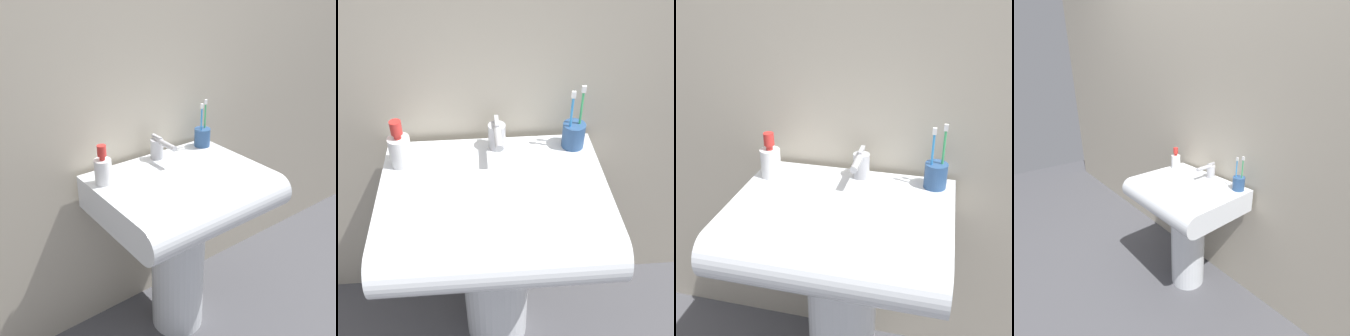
% 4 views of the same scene
% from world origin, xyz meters
% --- Properties ---
extents(ground_plane, '(6.00, 6.00, 0.00)m').
position_xyz_m(ground_plane, '(0.00, 0.00, 0.00)').
color(ground_plane, '#4C4C51').
rests_on(ground_plane, ground).
extents(wall_back, '(5.00, 0.05, 2.40)m').
position_xyz_m(wall_back, '(0.00, 0.26, 1.20)').
color(wall_back, '#B7AD99').
rests_on(wall_back, ground).
extents(sink_pedestal, '(0.22, 0.22, 0.59)m').
position_xyz_m(sink_pedestal, '(0.00, 0.00, 0.30)').
color(sink_pedestal, white).
rests_on(sink_pedestal, ground).
extents(sink_basin, '(0.62, 0.50, 0.13)m').
position_xyz_m(sink_basin, '(0.00, -0.05, 0.66)').
color(sink_basin, white).
rests_on(sink_basin, sink_pedestal).
extents(faucet, '(0.05, 0.14, 0.10)m').
position_xyz_m(faucet, '(0.02, 0.16, 0.77)').
color(faucet, '#B7B7BC').
rests_on(faucet, sink_basin).
extents(toothbrush_cup, '(0.07, 0.07, 0.20)m').
position_xyz_m(toothbrush_cup, '(0.25, 0.16, 0.76)').
color(toothbrush_cup, '#2D5184').
rests_on(toothbrush_cup, sink_basin).
extents(soap_bottle, '(0.06, 0.06, 0.15)m').
position_xyz_m(soap_bottle, '(-0.25, 0.11, 0.77)').
color(soap_bottle, white).
rests_on(soap_bottle, sink_basin).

